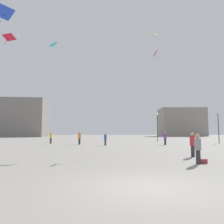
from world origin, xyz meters
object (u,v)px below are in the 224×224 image
(person_in_orange, at_px, (79,137))
(handbag_beside_flyer, at_px, (204,161))
(person_in_yellow, at_px, (51,137))
(kite_cyan_diamond, at_px, (53,45))
(person_in_grey, at_px, (198,147))
(kite_cobalt_delta, at_px, (7,17))
(person_in_blue, at_px, (105,139))
(lamppost_west, at_px, (157,123))
(kite_crimson_delta, at_px, (12,42))
(person_in_purple, at_px, (165,138))
(building_right_hall, at_px, (181,122))
(person_in_red, at_px, (193,143))
(kite_amber_delta, at_px, (154,36))
(lamppost_east, at_px, (218,122))
(kite_magenta_diamond, at_px, (156,55))
(building_centre_hall, at_px, (13,118))

(person_in_orange, bearing_deg, handbag_beside_flyer, -38.57)
(person_in_yellow, distance_m, kite_cyan_diamond, 13.65)
(person_in_grey, distance_m, handbag_beside_flyer, 0.83)
(kite_cobalt_delta, bearing_deg, kite_cyan_diamond, 86.18)
(person_in_blue, relative_size, lamppost_west, 0.30)
(person_in_blue, height_order, kite_crimson_delta, kite_crimson_delta)
(person_in_yellow, relative_size, kite_crimson_delta, 0.17)
(person_in_purple, bearing_deg, building_right_hall, 167.70)
(person_in_yellow, distance_m, person_in_red, 23.06)
(kite_cyan_diamond, height_order, lamppost_west, kite_cyan_diamond)
(person_in_purple, bearing_deg, kite_amber_delta, -39.80)
(kite_cyan_diamond, bearing_deg, lamppost_east, 5.21)
(person_in_red, bearing_deg, kite_amber_delta, 64.03)
(building_right_hall, bearing_deg, person_in_red, -110.06)
(person_in_blue, bearing_deg, kite_magenta_diamond, -151.02)
(kite_amber_delta, distance_m, building_right_hall, 76.35)
(person_in_yellow, relative_size, lamppost_east, 0.35)
(person_in_blue, xyz_separation_m, lamppost_east, (17.60, 4.81, 2.45))
(kite_amber_delta, xyz_separation_m, building_centre_hall, (-42.48, 58.85, -7.00))
(kite_magenta_diamond, bearing_deg, handbag_beside_flyer, -91.88)
(building_right_hall, bearing_deg, person_in_orange, -120.39)
(person_in_orange, relative_size, person_in_blue, 1.14)
(lamppost_east, distance_m, handbag_beside_flyer, 24.85)
(kite_crimson_delta, distance_m, lamppost_west, 28.12)
(person_in_orange, height_order, kite_amber_delta, kite_amber_delta)
(person_in_grey, relative_size, person_in_orange, 0.87)
(person_in_grey, xyz_separation_m, kite_crimson_delta, (-14.38, 10.51, 10.09))
(person_in_orange, relative_size, building_centre_hall, 0.07)
(person_in_grey, height_order, person_in_blue, person_in_blue)
(person_in_orange, height_order, person_in_red, person_in_orange)
(kite_crimson_delta, xyz_separation_m, kite_amber_delta, (16.16, 5.50, 3.49))
(kite_magenta_diamond, bearing_deg, building_centre_hall, 123.03)
(person_in_purple, height_order, kite_amber_delta, kite_amber_delta)
(kite_cobalt_delta, xyz_separation_m, kite_crimson_delta, (-1.25, 4.12, -0.42))
(person_in_orange, xyz_separation_m, handbag_beside_flyer, (8.56, -18.48, -0.87))
(kite_magenta_diamond, xyz_separation_m, kite_cyan_diamond, (-13.00, 7.83, 4.30))
(kite_cobalt_delta, bearing_deg, person_in_orange, 68.04)
(person_in_red, xyz_separation_m, lamppost_east, (11.84, 18.06, 2.42))
(kite_cobalt_delta, distance_m, handbag_beside_flyer, 18.65)
(handbag_beside_flyer, bearing_deg, person_in_yellow, 121.49)
(person_in_red, height_order, kite_magenta_diamond, kite_magenta_diamond)
(person_in_orange, height_order, kite_crimson_delta, kite_crimson_delta)
(person_in_blue, bearing_deg, lamppost_east, -91.05)
(kite_crimson_delta, bearing_deg, kite_cobalt_delta, -73.09)
(person_in_yellow, bearing_deg, person_in_grey, -157.32)
(lamppost_west, bearing_deg, person_in_purple, -99.68)
(kite_amber_delta, xyz_separation_m, building_right_hall, (29.52, 69.95, -8.05))
(person_in_purple, distance_m, person_in_blue, 8.07)
(person_in_orange, relative_size, lamppost_west, 0.34)
(person_in_purple, relative_size, kite_crimson_delta, 0.17)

